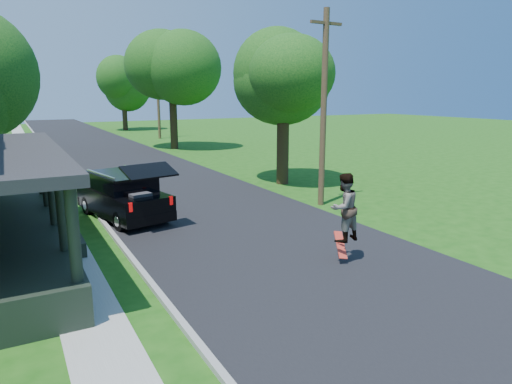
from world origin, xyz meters
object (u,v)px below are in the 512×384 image
skateboarder (344,208)px  tree_right_near (283,77)px  black_suv (123,196)px  utility_pole_near (324,107)px

skateboarder → tree_right_near: bearing=-122.2°
skateboarder → tree_right_near: tree_right_near is taller
black_suv → tree_right_near: tree_right_near is taller
tree_right_near → utility_pole_near: 4.99m
black_suv → skateboarder: (4.21, -7.50, 0.70)m
skateboarder → utility_pole_near: bearing=-130.5°
skateboarder → tree_right_near: (4.46, 10.40, 3.78)m
tree_right_near → skateboarder: bearing=-113.2°
black_suv → tree_right_near: (8.67, 2.91, 4.48)m
black_suv → tree_right_near: 10.19m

